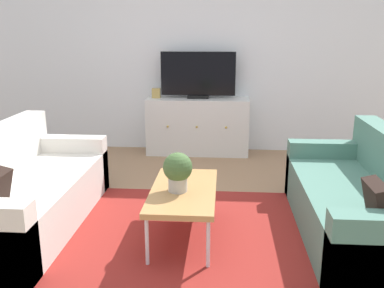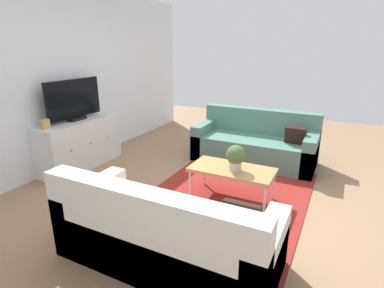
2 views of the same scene
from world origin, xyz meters
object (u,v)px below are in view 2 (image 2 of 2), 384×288
(potted_plant, at_px, (236,157))
(couch_right_side, at_px, (256,144))
(mantel_clock, at_px, (45,124))
(coffee_table, at_px, (232,171))
(tv_console, at_px, (80,144))
(couch_left_side, at_px, (163,238))
(flat_screen_tv, at_px, (74,100))

(potted_plant, bearing_deg, couch_right_side, 5.98)
(potted_plant, distance_m, mantel_clock, 2.60)
(coffee_table, bearing_deg, potted_plant, -128.29)
(mantel_clock, bearing_deg, tv_console, -0.00)
(couch_left_side, xyz_separation_m, couch_right_side, (2.87, 0.00, 0.00))
(coffee_table, xyz_separation_m, flat_screen_tv, (-0.04, 2.50, 0.67))
(coffee_table, height_order, tv_console, tv_console)
(couch_right_side, height_order, flat_screen_tv, flat_screen_tv)
(couch_left_side, relative_size, couch_right_side, 1.00)
(tv_console, bearing_deg, mantel_clock, 180.00)
(couch_left_side, xyz_separation_m, coffee_table, (1.41, -0.11, 0.10))
(coffee_table, bearing_deg, couch_left_side, 175.66)
(flat_screen_tv, relative_size, mantel_clock, 7.57)
(couch_right_side, height_order, mantel_clock, mantel_clock)
(couch_left_side, bearing_deg, flat_screen_tv, 60.24)
(couch_right_side, relative_size, tv_console, 1.41)
(couch_left_side, relative_size, tv_console, 1.41)
(couch_left_side, height_order, flat_screen_tv, flat_screen_tv)
(couch_left_side, distance_m, potted_plant, 1.41)
(coffee_table, height_order, potted_plant, potted_plant)
(couch_left_side, height_order, tv_console, couch_left_side)
(potted_plant, bearing_deg, couch_left_side, 173.46)
(couch_left_side, bearing_deg, coffee_table, -4.34)
(couch_right_side, xyz_separation_m, tv_console, (-1.50, 2.37, 0.10))
(potted_plant, distance_m, flat_screen_tv, 2.60)
(couch_left_side, height_order, mantel_clock, mantel_clock)
(couch_left_side, bearing_deg, mantel_clock, 71.18)
(couch_right_side, relative_size, mantel_clock, 14.74)
(couch_right_side, bearing_deg, tv_console, 122.32)
(couch_left_side, bearing_deg, potted_plant, -6.54)
(coffee_table, distance_m, mantel_clock, 2.59)
(coffee_table, bearing_deg, flat_screen_tv, 90.95)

